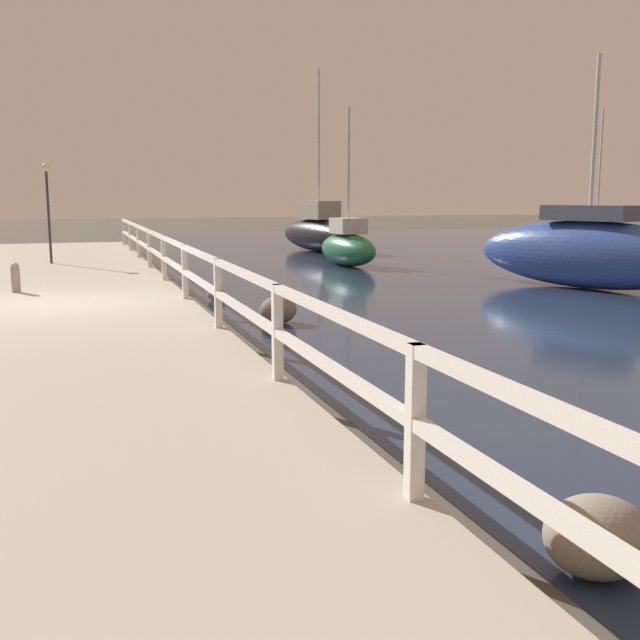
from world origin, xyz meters
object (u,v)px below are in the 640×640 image
Objects in this scene: mooring_bollard at (16,277)px; sailboat_navy at (596,230)px; dock_lamp at (47,193)px; sailboat_green at (348,247)px; sailboat_black at (319,232)px; sailboat_blue at (588,252)px.

sailboat_navy reaches higher than mooring_bollard.
dock_lamp is 24.38m from sailboat_navy.
sailboat_green is 0.79× the size of sailboat_navy.
sailboat_black reaches higher than sailboat_navy.
dock_lamp is at bearing 124.67° from sailboat_blue.
sailboat_blue reaches higher than dock_lamp.
mooring_bollard is 6.73m from dock_lamp.
sailboat_blue is at bearing -5.42° from mooring_bollard.
sailboat_green reaches higher than dock_lamp.
sailboat_green is (9.14, 5.89, 0.03)m from mooring_bollard.
mooring_bollard is at bearing -138.41° from sailboat_black.
sailboat_navy is at bearing 15.53° from dock_lamp.
dock_lamp is at bearing 172.30° from sailboat_green.
sailboat_blue is at bearing -143.05° from sailboat_navy.
sailboat_black is at bearing 29.16° from dock_lamp.
sailboat_navy is (14.81, 7.13, -0.02)m from sailboat_green.
dock_lamp is 14.25m from sailboat_blue.
sailboat_blue is (12.44, -1.18, 0.28)m from mooring_bollard.
dock_lamp is 11.16m from sailboat_black.
sailboat_green is at bearing -107.66° from sailboat_black.
mooring_bollard is at bearing -150.80° from sailboat_green.
dock_lamp is 0.58× the size of sailboat_green.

